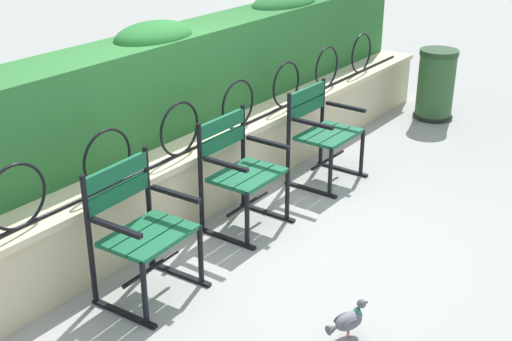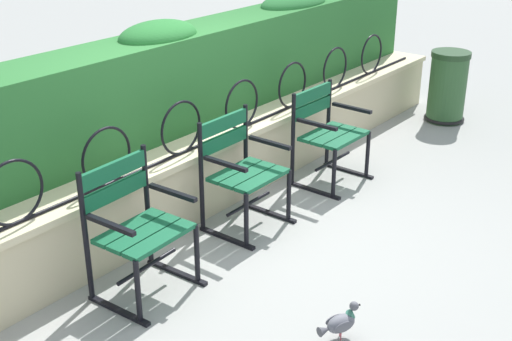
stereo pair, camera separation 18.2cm
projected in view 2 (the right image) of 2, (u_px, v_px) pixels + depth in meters
ground_plane at (264, 240)px, 5.13m from camera, size 60.00×60.00×0.00m
stone_wall at (191, 179)px, 5.43m from camera, size 7.55×0.41×0.58m
iron_arch_fence at (183, 130)px, 5.10m from camera, size 7.00×0.02×0.42m
hedge_row at (149, 84)px, 5.42m from camera, size 7.40×0.53×0.89m
park_chair_left at (136, 226)px, 4.35m from camera, size 0.61×0.55×0.90m
park_chair_centre at (240, 169)px, 5.19m from camera, size 0.57×0.52×0.88m
park_chair_right at (327, 132)px, 5.96m from camera, size 0.60×0.53×0.84m
pigeon_near_chairs at (340, 323)px, 4.00m from camera, size 0.28×0.17×0.22m
trash_bin at (447, 88)px, 7.46m from camera, size 0.44×0.44×0.78m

